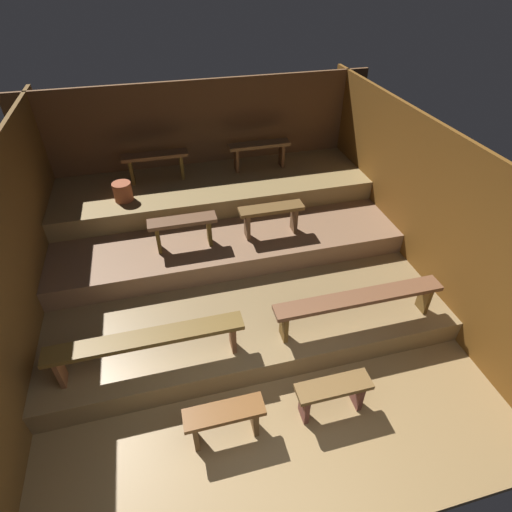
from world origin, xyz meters
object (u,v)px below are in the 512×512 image
(pail_upper, at_px, (123,192))
(bench_middle_left, at_px, (183,226))
(bench_upper_right, at_px, (259,149))
(bench_floor_left, at_px, (225,418))
(bench_lower_left, at_px, (147,341))
(bench_lower_right, at_px, (359,301))
(bench_floor_right, at_px, (333,392))
(bench_middle_right, at_px, (271,214))
(bench_upper_left, at_px, (156,160))

(pail_upper, bearing_deg, bench_middle_left, -51.91)
(bench_upper_right, height_order, pail_upper, bench_upper_right)
(bench_floor_left, distance_m, bench_middle_left, 2.64)
(bench_floor_left, relative_size, bench_lower_left, 0.38)
(bench_lower_right, distance_m, pail_upper, 3.80)
(bench_middle_left, xyz_separation_m, pail_upper, (-0.78, 0.99, 0.11))
(pail_upper, bearing_deg, bench_floor_right, -60.76)
(bench_middle_right, bearing_deg, bench_lower_left, -137.74)
(bench_lower_left, distance_m, bench_middle_left, 1.82)
(bench_lower_left, height_order, bench_upper_right, bench_upper_right)
(bench_middle_left, height_order, bench_middle_right, same)
(bench_floor_left, distance_m, bench_lower_left, 1.14)
(bench_floor_left, height_order, bench_upper_right, bench_upper_right)
(bench_lower_left, bearing_deg, bench_middle_left, 70.45)
(bench_middle_right, bearing_deg, bench_upper_left, 134.31)
(bench_floor_left, height_order, pail_upper, pail_upper)
(bench_middle_left, bearing_deg, bench_upper_right, 45.69)
(bench_middle_left, height_order, bench_upper_left, bench_upper_left)
(bench_middle_right, xyz_separation_m, pail_upper, (-2.05, 0.99, 0.11))
(bench_lower_left, relative_size, bench_upper_right, 2.01)
(bench_floor_left, bearing_deg, bench_middle_left, 91.23)
(bench_middle_right, xyz_separation_m, bench_upper_left, (-1.50, 1.53, 0.32))
(bench_floor_left, bearing_deg, bench_lower_right, 25.43)
(bench_floor_left, relative_size, pail_upper, 2.82)
(bench_lower_left, distance_m, bench_upper_left, 3.30)
(bench_middle_right, bearing_deg, pail_upper, 154.06)
(bench_floor_right, bearing_deg, bench_middle_left, 115.31)
(bench_lower_left, height_order, pail_upper, pail_upper)
(bench_middle_right, distance_m, pail_upper, 2.28)
(bench_middle_right, distance_m, bench_upper_right, 1.58)
(bench_lower_right, height_order, pail_upper, pail_upper)
(bench_upper_right, bearing_deg, bench_middle_left, -134.31)
(bench_upper_left, xyz_separation_m, pail_upper, (-0.55, -0.54, -0.20))
(bench_floor_right, xyz_separation_m, bench_lower_right, (0.66, 0.86, 0.36))
(bench_floor_left, distance_m, pail_upper, 3.73)
(bench_floor_right, height_order, bench_middle_right, bench_middle_right)
(bench_floor_left, bearing_deg, bench_lower_left, 127.34)
(bench_lower_left, xyz_separation_m, pail_upper, (-0.18, 2.69, 0.38))
(bench_middle_left, xyz_separation_m, bench_upper_left, (-0.23, 1.53, 0.32))
(bench_lower_right, bearing_deg, bench_middle_right, 109.55)
(bench_lower_right, height_order, bench_middle_right, bench_middle_right)
(bench_middle_left, distance_m, bench_upper_left, 1.58)
(bench_upper_left, xyz_separation_m, bench_upper_right, (1.73, 0.00, 0.00))
(bench_lower_right, xyz_separation_m, bench_upper_left, (-2.10, 3.23, 0.59))
(bench_lower_right, bearing_deg, bench_floor_left, -154.57)
(bench_floor_left, xyz_separation_m, bench_lower_right, (1.81, 0.86, 0.36))
(bench_middle_left, distance_m, pail_upper, 1.27)
(bench_upper_left, bearing_deg, bench_lower_left, -96.58)
(bench_floor_right, relative_size, bench_upper_left, 0.77)
(bench_middle_left, bearing_deg, bench_floor_right, -64.69)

